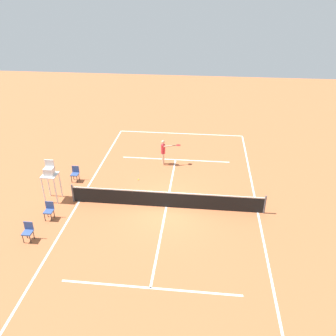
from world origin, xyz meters
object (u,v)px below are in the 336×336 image
Objects in this scene: player_serving at (164,150)px; courtside_chair_near at (28,231)px; tennis_ball at (138,179)px; umpire_chair at (50,174)px; courtside_chair_mid at (75,173)px; courtside_chair_far at (49,210)px.

player_serving is 1.84× the size of courtside_chair_near.
player_serving is 25.71× the size of tennis_ball.
umpire_chair is 2.54× the size of courtside_chair_mid.
tennis_ball is at bearing -172.86° from courtside_chair_mid.
tennis_ball is 0.07× the size of courtside_chair_mid.
courtside_chair_near is (4.12, 6.13, 0.50)m from tennis_ball.
courtside_chair_mid and courtside_chair_far have the same top height.
courtside_chair_near is 1.77m from courtside_chair_far.
umpire_chair is 2.46m from courtside_chair_mid.
courtside_chair_far is (-0.52, 1.75, -1.07)m from umpire_chair.
courtside_chair_mid is (3.82, 0.48, 0.50)m from tennis_ball.
tennis_ball is 0.07× the size of courtside_chair_far.
courtside_chair_mid is at bearing -93.05° from courtside_chair_near.
courtside_chair_near is at bearing 56.09° from tennis_ball.
courtside_chair_near is (-0.22, 3.50, -1.07)m from umpire_chair.
umpire_chair is at bearing -68.90° from player_serving.
courtside_chair_near is 5.66m from courtside_chair_mid.
tennis_ball is 7.41m from courtside_chair_near.
courtside_chair_mid reaches higher than tennis_ball.
umpire_chair reaches higher than courtside_chair_far.
player_serving reaches higher than tennis_ball.
courtside_chair_mid is (-0.52, -2.16, -1.07)m from umpire_chair.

